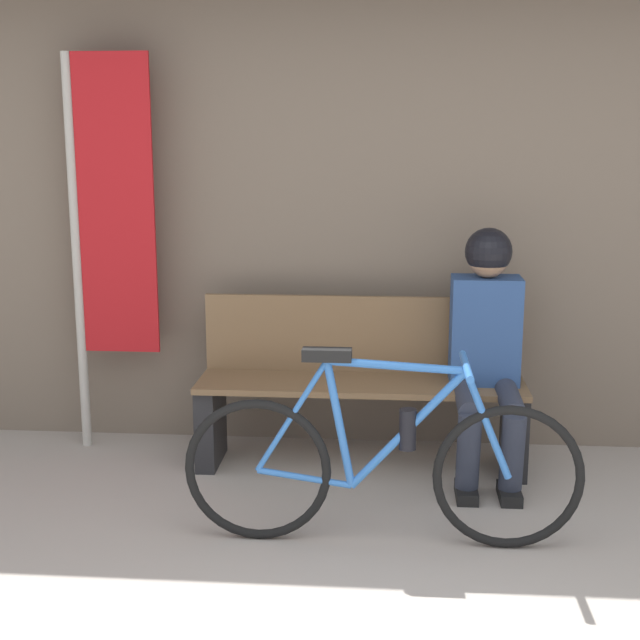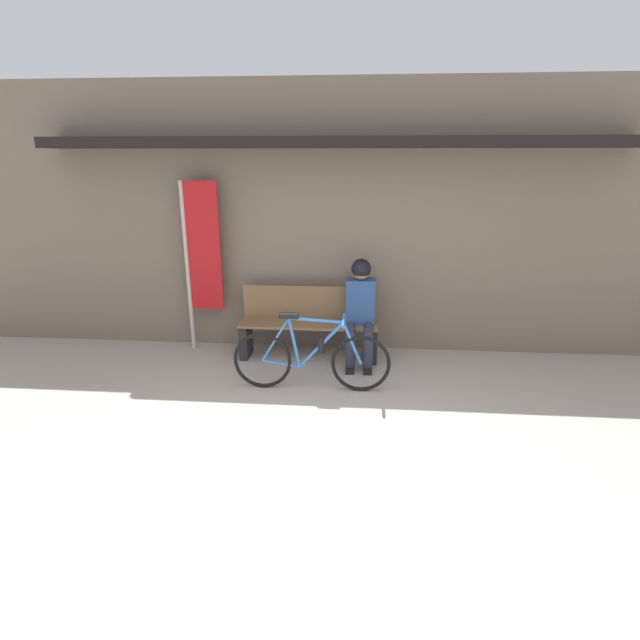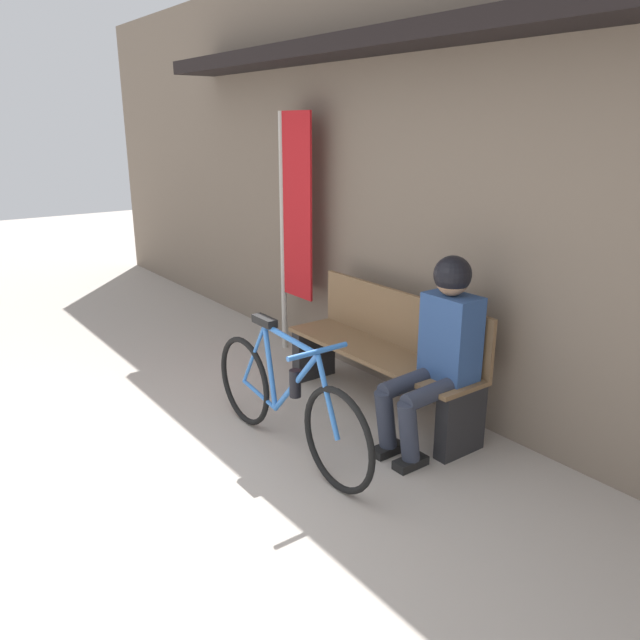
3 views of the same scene
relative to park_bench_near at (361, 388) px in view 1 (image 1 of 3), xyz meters
The scene contains 5 objects.
storefront_wall 1.34m from the park_bench_near, 56.90° to the left, with size 12.00×0.56×3.20m.
park_bench_near is the anchor object (origin of this frame).
bicycle 0.92m from the park_bench_near, 82.58° to the right, with size 1.65×0.40×0.84m.
person_seated 0.69m from the park_bench_near, 10.26° to the right, with size 0.34×0.62×1.23m.
banner_pole 1.59m from the park_bench_near, behind, with size 0.45×0.05×2.08m.
Camera 1 is at (-0.11, -1.94, 1.70)m, focal length 50.00 mm.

